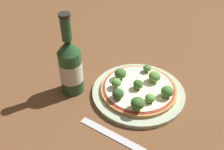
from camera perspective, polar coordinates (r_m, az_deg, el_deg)
name	(u,v)px	position (r m, az deg, el deg)	size (l,w,h in m)	color
ground_plane	(141,90)	(0.74, 6.23, -3.33)	(3.00, 3.00, 0.00)	brown
plate	(140,93)	(0.72, 6.08, -3.92)	(0.25, 0.25, 0.01)	#A3B293
pizza	(139,89)	(0.72, 5.84, -3.01)	(0.21, 0.21, 0.01)	#B77F42
broccoli_floret_0	(120,73)	(0.72, 1.85, 0.33)	(0.03, 0.03, 0.03)	#89A866
broccoli_floret_1	(155,76)	(0.72, 9.24, -0.30)	(0.03, 0.03, 0.03)	#89A866
broccoli_floret_2	(138,103)	(0.64, 5.62, -6.12)	(0.03, 0.03, 0.03)	#89A866
broccoli_floret_3	(138,84)	(0.70, 5.62, -1.98)	(0.03, 0.03, 0.03)	#89A866
broccoli_floret_4	(118,94)	(0.67, 1.33, -4.10)	(0.03, 0.03, 0.03)	#89A866
broccoli_floret_5	(167,91)	(0.68, 11.95, -3.53)	(0.03, 0.03, 0.03)	#89A866
broccoli_floret_6	(150,98)	(0.66, 8.30, -5.00)	(0.03, 0.03, 0.02)	#89A866
broccoli_floret_7	(116,83)	(0.70, 0.95, -1.67)	(0.03, 0.03, 0.03)	#89A866
broccoli_floret_8	(147,68)	(0.76, 7.66, 1.48)	(0.02, 0.02, 0.02)	#89A866
beer_bottle	(70,66)	(0.70, -9.04, 2.00)	(0.06, 0.06, 0.23)	#234C28
fork	(110,134)	(0.63, -0.33, -12.74)	(0.04, 0.17, 0.00)	#B2B2B7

